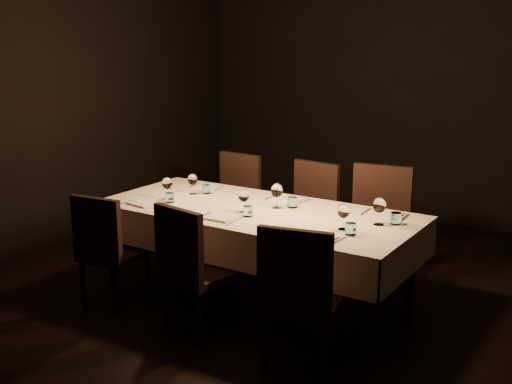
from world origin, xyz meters
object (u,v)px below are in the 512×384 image
Objects in this scene: chair_far_left at (233,200)px; chair_far_right at (377,223)px; chair_near_left at (107,246)px; chair_far_center at (309,212)px; chair_near_right at (300,292)px; dining_table at (256,218)px; chair_near_center at (192,264)px.

chair_far_left is 0.94× the size of chair_far_right.
chair_near_left is 1.83m from chair_far_center.
chair_far_left reaches higher than chair_near_right.
chair_far_right is at bearing -0.43° from chair_far_center.
chair_near_left is (-0.90, -0.73, -0.18)m from dining_table.
chair_far_right reaches higher than chair_far_left.
chair_far_right is at bearing -143.14° from chair_near_left.
chair_near_center is at bearing 172.89° from chair_near_left.
dining_table is 2.58× the size of chair_far_center.
chair_near_center is at bearing -85.63° from chair_far_center.
chair_far_right reaches higher than chair_near_left.
chair_near_left reaches higher than dining_table.
chair_far_center is at bearing -126.09° from chair_near_left.
chair_far_left is at bearing -54.37° from chair_near_center.
dining_table is 1.05m from chair_far_right.
chair_far_right is at bearing 48.16° from dining_table.
chair_far_right is at bearing 0.92° from chair_far_left.
chair_near_center reaches higher than chair_near_left.
chair_far_right is (0.76, 1.52, 0.04)m from chair_near_center.
chair_near_right is at bearing -172.71° from chair_near_center.
chair_near_center is 0.98× the size of chair_near_right.
chair_far_left is at bearing -56.58° from chair_near_right.
dining_table is at bearing -147.55° from chair_near_left.
chair_far_center is (0.91, 1.59, 0.03)m from chair_near_left.
chair_near_left is at bearing -145.68° from chair_far_right.
chair_far_right reaches higher than dining_table.
dining_table is 1.18m from chair_far_left.
chair_far_right is at bearing -106.27° from chair_near_center.
chair_near_right is (0.89, -0.05, 0.01)m from chair_near_center.
chair_near_right is 1.84m from chair_far_center.
chair_far_right is (1.60, 1.51, 0.06)m from chair_near_left.
chair_near_center is 0.97× the size of chair_far_left.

